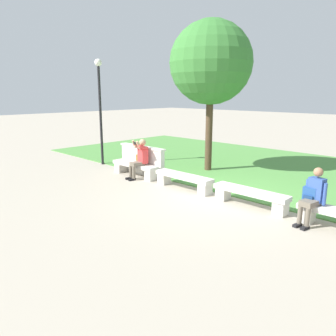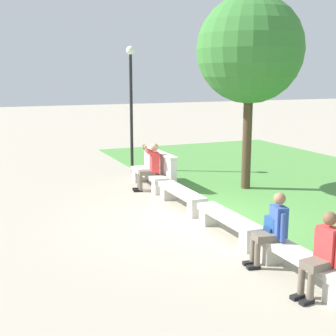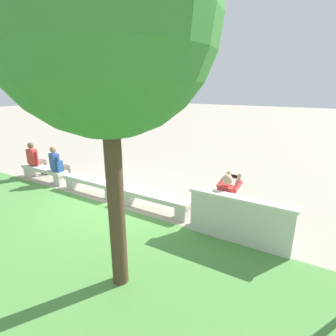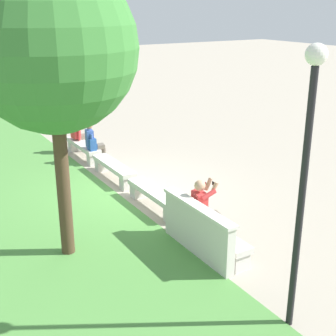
{
  "view_description": "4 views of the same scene",
  "coord_description": "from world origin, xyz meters",
  "px_view_note": "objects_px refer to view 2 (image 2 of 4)",
  "views": [
    {
      "loc": [
        5.14,
        -7.04,
        2.81
      ],
      "look_at": [
        -1.08,
        -0.71,
        0.77
      ],
      "focal_mm": 35.0,
      "sensor_mm": 36.0,
      "label": 1
    },
    {
      "loc": [
        8.85,
        -4.59,
        3.18
      ],
      "look_at": [
        -1.0,
        -0.4,
        1.03
      ],
      "focal_mm": 50.0,
      "sensor_mm": 36.0,
      "label": 2
    },
    {
      "loc": [
        -4.56,
        5.08,
        3.07
      ],
      "look_at": [
        -1.06,
        -0.76,
        0.94
      ],
      "focal_mm": 28.0,
      "sensor_mm": 36.0,
      "label": 3
    },
    {
      "loc": [
        -9.84,
        4.86,
        4.5
      ],
      "look_at": [
        -1.29,
        -0.26,
        1.0
      ],
      "focal_mm": 50.0,
      "sensor_mm": 36.0,
      "label": 4
    }
  ],
  "objects_px": {
    "backpack": "(273,227)",
    "lamp_post": "(131,91)",
    "person_photographer": "(150,164)",
    "person_distant": "(272,227)",
    "bench_main": "(148,177)",
    "bench_mid": "(228,222)",
    "tree_behind_wall": "(250,50)",
    "bench_near": "(181,195)",
    "bench_far": "(301,263)",
    "person_companion": "(322,252)"
  },
  "relations": [
    {
      "from": "bench_main",
      "to": "bench_far",
      "type": "height_order",
      "value": "same"
    },
    {
      "from": "person_companion",
      "to": "backpack",
      "type": "xyz_separation_m",
      "value": [
        -1.31,
        0.08,
        -0.05
      ]
    },
    {
      "from": "bench_main",
      "to": "bench_mid",
      "type": "distance_m",
      "value": 4.49
    },
    {
      "from": "bench_far",
      "to": "bench_mid",
      "type": "bearing_deg",
      "value": 180.0
    },
    {
      "from": "tree_behind_wall",
      "to": "lamp_post",
      "type": "relative_size",
      "value": 1.29
    },
    {
      "from": "person_companion",
      "to": "backpack",
      "type": "bearing_deg",
      "value": 176.32
    },
    {
      "from": "bench_far",
      "to": "person_photographer",
      "type": "bearing_deg",
      "value": -179.31
    },
    {
      "from": "bench_main",
      "to": "bench_far",
      "type": "bearing_deg",
      "value": 0.0
    },
    {
      "from": "bench_mid",
      "to": "person_photographer",
      "type": "bearing_deg",
      "value": -178.94
    },
    {
      "from": "bench_mid",
      "to": "backpack",
      "type": "xyz_separation_m",
      "value": [
        1.45,
        0.02,
        0.32
      ]
    },
    {
      "from": "bench_near",
      "to": "bench_far",
      "type": "bearing_deg",
      "value": 0.0
    },
    {
      "from": "lamp_post",
      "to": "bench_far",
      "type": "bearing_deg",
      "value": -2.02
    },
    {
      "from": "bench_far",
      "to": "person_distant",
      "type": "distance_m",
      "value": 0.79
    },
    {
      "from": "bench_main",
      "to": "person_companion",
      "type": "height_order",
      "value": "person_companion"
    },
    {
      "from": "bench_far",
      "to": "person_companion",
      "type": "distance_m",
      "value": 0.64
    },
    {
      "from": "person_distant",
      "to": "lamp_post",
      "type": "height_order",
      "value": "lamp_post"
    },
    {
      "from": "bench_main",
      "to": "person_companion",
      "type": "distance_m",
      "value": 7.26
    },
    {
      "from": "bench_main",
      "to": "person_distant",
      "type": "bearing_deg",
      "value": -0.62
    },
    {
      "from": "bench_near",
      "to": "person_photographer",
      "type": "height_order",
      "value": "person_photographer"
    },
    {
      "from": "person_photographer",
      "to": "backpack",
      "type": "distance_m",
      "value": 5.58
    },
    {
      "from": "tree_behind_wall",
      "to": "bench_far",
      "type": "bearing_deg",
      "value": -24.04
    },
    {
      "from": "bench_far",
      "to": "person_companion",
      "type": "bearing_deg",
      "value": -7.3
    },
    {
      "from": "person_photographer",
      "to": "bench_far",
      "type": "bearing_deg",
      "value": 0.69
    },
    {
      "from": "person_distant",
      "to": "lamp_post",
      "type": "distance_m",
      "value": 8.69
    },
    {
      "from": "backpack",
      "to": "lamp_post",
      "type": "distance_m",
      "value": 8.6
    },
    {
      "from": "person_photographer",
      "to": "lamp_post",
      "type": "distance_m",
      "value": 3.39
    },
    {
      "from": "person_photographer",
      "to": "person_distant",
      "type": "xyz_separation_m",
      "value": [
        5.68,
        0.01,
        -0.06
      ]
    },
    {
      "from": "tree_behind_wall",
      "to": "backpack",
      "type": "bearing_deg",
      "value": -27.41
    },
    {
      "from": "bench_main",
      "to": "bench_near",
      "type": "height_order",
      "value": "same"
    },
    {
      "from": "bench_far",
      "to": "person_distant",
      "type": "relative_size",
      "value": 1.58
    },
    {
      "from": "bench_main",
      "to": "bench_far",
      "type": "distance_m",
      "value": 6.74
    },
    {
      "from": "tree_behind_wall",
      "to": "lamp_post",
      "type": "height_order",
      "value": "tree_behind_wall"
    },
    {
      "from": "person_photographer",
      "to": "backpack",
      "type": "relative_size",
      "value": 3.08
    },
    {
      "from": "person_photographer",
      "to": "lamp_post",
      "type": "height_order",
      "value": "lamp_post"
    },
    {
      "from": "bench_far",
      "to": "person_photographer",
      "type": "xyz_separation_m",
      "value": [
        -6.38,
        -0.08,
        0.43
      ]
    },
    {
      "from": "person_companion",
      "to": "lamp_post",
      "type": "xyz_separation_m",
      "value": [
        -9.66,
        0.39,
        1.97
      ]
    },
    {
      "from": "bench_main",
      "to": "backpack",
      "type": "bearing_deg",
      "value": 0.18
    },
    {
      "from": "person_distant",
      "to": "tree_behind_wall",
      "type": "relative_size",
      "value": 0.24
    },
    {
      "from": "bench_near",
      "to": "lamp_post",
      "type": "distance_m",
      "value": 5.22
    },
    {
      "from": "bench_near",
      "to": "backpack",
      "type": "bearing_deg",
      "value": 0.28
    },
    {
      "from": "bench_near",
      "to": "tree_behind_wall",
      "type": "xyz_separation_m",
      "value": [
        -0.96,
        2.43,
        3.51
      ]
    },
    {
      "from": "bench_main",
      "to": "bench_mid",
      "type": "relative_size",
      "value": 1.0
    },
    {
      "from": "bench_far",
      "to": "lamp_post",
      "type": "height_order",
      "value": "lamp_post"
    },
    {
      "from": "bench_main",
      "to": "person_distant",
      "type": "distance_m",
      "value": 6.05
    },
    {
      "from": "bench_main",
      "to": "tree_behind_wall",
      "type": "bearing_deg",
      "value": 62.02
    },
    {
      "from": "person_photographer",
      "to": "tree_behind_wall",
      "type": "relative_size",
      "value": 0.25
    },
    {
      "from": "bench_far",
      "to": "backpack",
      "type": "height_order",
      "value": "backpack"
    },
    {
      "from": "bench_mid",
      "to": "bench_far",
      "type": "relative_size",
      "value": 1.0
    },
    {
      "from": "person_photographer",
      "to": "person_distant",
      "type": "height_order",
      "value": "person_photographer"
    },
    {
      "from": "backpack",
      "to": "person_companion",
      "type": "bearing_deg",
      "value": -3.68
    }
  ]
}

